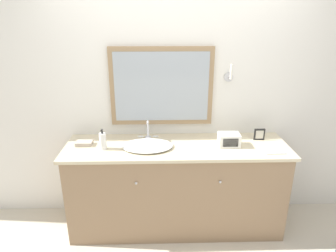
% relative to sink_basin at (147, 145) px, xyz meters
% --- Properties ---
extents(ground_plane, '(14.00, 14.00, 0.00)m').
position_rel_sink_basin_xyz_m(ground_plane, '(0.28, -0.31, -0.92)').
color(ground_plane, beige).
extents(wall_back, '(8.00, 0.18, 2.55)m').
position_rel_sink_basin_xyz_m(wall_back, '(0.27, 0.36, 0.35)').
color(wall_back, white).
rests_on(wall_back, ground_plane).
extents(vanity_counter, '(2.13, 0.62, 0.90)m').
position_rel_sink_basin_xyz_m(vanity_counter, '(0.28, 0.02, -0.47)').
color(vanity_counter, '#937556').
rests_on(vanity_counter, ground_plane).
extents(sink_basin, '(0.48, 0.40, 0.20)m').
position_rel_sink_basin_xyz_m(sink_basin, '(0.00, 0.00, 0.00)').
color(sink_basin, white).
rests_on(sink_basin, vanity_counter).
extents(soap_bottle, '(0.06, 0.06, 0.20)m').
position_rel_sink_basin_xyz_m(soap_bottle, '(-0.41, -0.03, 0.06)').
color(soap_bottle, white).
rests_on(soap_bottle, vanity_counter).
extents(appliance_box, '(0.20, 0.15, 0.12)m').
position_rel_sink_basin_xyz_m(appliance_box, '(0.77, 0.01, 0.04)').
color(appliance_box, white).
rests_on(appliance_box, vanity_counter).
extents(picture_frame, '(0.11, 0.01, 0.12)m').
position_rel_sink_basin_xyz_m(picture_frame, '(1.10, 0.14, 0.04)').
color(picture_frame, black).
rests_on(picture_frame, vanity_counter).
extents(hand_towel_near_sink, '(0.15, 0.10, 0.04)m').
position_rel_sink_basin_xyz_m(hand_towel_near_sink, '(-0.60, 0.06, -0.00)').
color(hand_towel_near_sink, '#B7A899').
rests_on(hand_towel_near_sink, vanity_counter).
extents(metal_tray, '(0.18, 0.10, 0.01)m').
position_rel_sink_basin_xyz_m(metal_tray, '(1.16, -0.15, -0.01)').
color(metal_tray, silver).
rests_on(metal_tray, vanity_counter).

